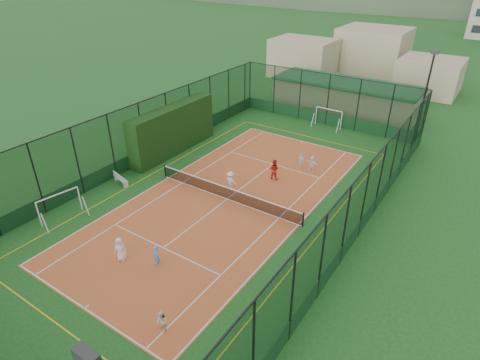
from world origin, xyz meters
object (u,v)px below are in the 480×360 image
Objects in this scene: child_far_back at (312,164)px; white_bench at (121,178)px; child_far_left at (231,181)px; coach at (274,169)px; futsal_goal_far at (328,118)px; floodlight_ne at (424,101)px; child_near_left at (120,249)px; futsal_goal_near at (60,206)px; child_near_mid at (156,256)px; clubhouse at (345,96)px; child_far_right at (301,161)px; child_near_right at (162,322)px.

white_bench is at bearing 54.82° from child_far_back.
coach reaches higher than child_far_left.
floodlight_ne is at bearing 2.14° from futsal_goal_far.
futsal_goal_far reaches higher than white_bench.
futsal_goal_far is at bearing 60.60° from child_near_left.
futsal_goal_near reaches higher than child_near_left.
child_near_mid is at bearing -79.04° from futsal_goal_near.
child_far_left is (-0.97, -15.34, -0.15)m from futsal_goal_far.
clubhouse is 12.10× the size of child_far_right.
child_far_right is 0.99× the size of child_far_back.
child_far_back is (10.90, 9.70, 0.19)m from white_bench.
futsal_goal_near is (-7.52, -29.77, -0.69)m from clubhouse.
white_bench is at bearing 163.41° from child_near_mid.
child_near_left is 5.77m from child_near_right.
coach reaches higher than white_bench.
floodlight_ne reaches higher than child_near_left.
futsal_goal_near is at bearing -123.49° from floodlight_ne.
coach is (-0.91, -2.77, 0.17)m from child_far_right.
futsal_goal_near is at bearing 50.97° from child_far_left.
child_near_right is at bearing -93.93° from futsal_goal_near.
child_far_right is (9.95, 9.69, 0.19)m from white_bench.
futsal_goal_near is 11.37m from child_far_left.
futsal_goal_far reaches higher than child_near_mid.
child_near_right is at bearing -82.95° from clubhouse.
child_far_left is at bearing 60.25° from child_near_left.
floodlight_ne reaches higher than child_near_mid.
child_far_right is at bearing 58.28° from white_bench.
floodlight_ne is 14.68m from coach.
child_near_right is at bearing -20.50° from white_bench.
white_bench is 1.22× the size of child_near_mid.
floodlight_ne is at bearing -129.04° from coach.
child_near_left is 0.99× the size of child_far_left.
futsal_goal_near is 2.08× the size of child_near_mid.
coach is (1.24, -17.67, -0.77)m from clubhouse.
child_far_left is 6.48m from child_far_right.
child_near_right is (-4.55, -27.34, -3.55)m from floodlight_ne.
floodlight_ne is 29.40m from futsal_goal_near.
child_far_left reaches higher than child_far_back.
futsal_goal_far is at bearing 104.96° from child_near_mid.
futsal_goal_near is 17.74m from child_far_right.
clubhouse reaches higher than child_far_left.
floodlight_ne is at bearing 42.98° from child_near_left.
clubhouse reaches higher than child_near_mid.
child_near_left is at bearing -27.62° from white_bench.
white_bench is 8.78m from child_near_left.
clubhouse is at bearing 86.42° from white_bench.
floodlight_ne is 7.33× the size of child_near_right.
clubhouse is at bearing 105.66° from child_near_mid.
child_near_mid is at bearing -16.72° from white_bench.
white_bench is 0.58× the size of futsal_goal_near.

